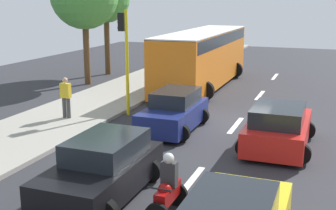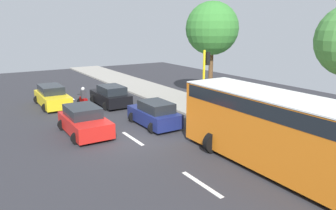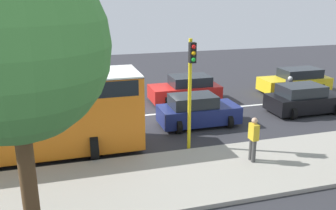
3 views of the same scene
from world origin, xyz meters
The scene contains 13 objects.
ground_plane centered at (0.00, 0.00, -0.05)m, with size 40.00×60.00×0.10m, color #2D2D33.
sidewalk centered at (7.00, 0.00, 0.07)m, with size 4.00×60.00×0.15m, color #9E998E.
lane_stripe_north centered at (0.00, -6.00, 0.01)m, with size 0.20×2.40×0.01m, color white.
lane_stripe_mid centered at (0.00, 0.00, 0.01)m, with size 0.20×2.40×0.01m, color white.
lane_stripe_south centered at (0.00, 6.00, 0.01)m, with size 0.20×2.40×0.01m, color white.
car_red centered at (-1.89, 2.17, 0.71)m, with size 2.34×4.04×1.52m.
car_dark_blue centered at (2.14, 1.37, 0.71)m, with size 2.14×3.81×1.52m.
car_black centered at (1.87, 7.52, 0.71)m, with size 2.26×3.96×1.52m.
car_yellow_cab centered at (-1.92, 9.61, 0.71)m, with size 2.20×4.47×1.52m.
motorcycle centered at (-0.09, 7.98, 0.64)m, with size 0.60×1.30×1.53m.
pedestrian_near_signal centered at (6.69, 1.83, 1.06)m, with size 0.40×0.24×1.69m.
traffic_light_corner centered at (4.85, 0.03, 2.93)m, with size 0.49×0.24×4.50m.
street_tree_south centered at (10.07, -5.56, 5.11)m, with size 3.87×3.87×7.08m.
Camera 3 is at (17.71, -4.64, 6.12)m, focal length 39.11 mm.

